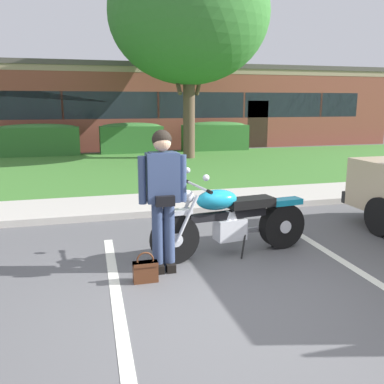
{
  "coord_description": "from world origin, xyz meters",
  "views": [
    {
      "loc": [
        -1.46,
        -3.63,
        2.0
      ],
      "look_at": [
        -0.05,
        1.55,
        0.85
      ],
      "focal_mm": 38.92,
      "sensor_mm": 36.0,
      "label": 1
    }
  ],
  "objects_px": {
    "hedge_center_right": "(215,136)",
    "shade_tree": "(189,15)",
    "hedge_left": "(38,140)",
    "handbag": "(145,270)",
    "hedge_center_left": "(131,138)",
    "brick_building": "(142,106)",
    "motorcycle": "(237,219)",
    "rider_person": "(163,191)"
  },
  "relations": [
    {
      "from": "motorcycle",
      "to": "handbag",
      "type": "relative_size",
      "value": 6.22
    },
    {
      "from": "handbag",
      "to": "shade_tree",
      "type": "distance_m",
      "value": 11.57
    },
    {
      "from": "motorcycle",
      "to": "rider_person",
      "type": "height_order",
      "value": "rider_person"
    },
    {
      "from": "rider_person",
      "to": "handbag",
      "type": "bearing_deg",
      "value": -133.71
    },
    {
      "from": "hedge_center_left",
      "to": "hedge_center_right",
      "type": "relative_size",
      "value": 0.91
    },
    {
      "from": "handbag",
      "to": "hedge_left",
      "type": "xyz_separation_m",
      "value": [
        -2.12,
        12.27,
        0.51
      ]
    },
    {
      "from": "handbag",
      "to": "brick_building",
      "type": "bearing_deg",
      "value": 81.51
    },
    {
      "from": "handbag",
      "to": "motorcycle",
      "type": "bearing_deg",
      "value": 23.5
    },
    {
      "from": "brick_building",
      "to": "hedge_left",
      "type": "bearing_deg",
      "value": -130.42
    },
    {
      "from": "rider_person",
      "to": "handbag",
      "type": "height_order",
      "value": "rider_person"
    },
    {
      "from": "hedge_left",
      "to": "hedge_center_right",
      "type": "height_order",
      "value": "same"
    },
    {
      "from": "rider_person",
      "to": "hedge_left",
      "type": "relative_size",
      "value": 0.56
    },
    {
      "from": "hedge_left",
      "to": "hedge_center_right",
      "type": "distance_m",
      "value": 7.02
    },
    {
      "from": "rider_person",
      "to": "hedge_left",
      "type": "height_order",
      "value": "rider_person"
    },
    {
      "from": "brick_building",
      "to": "hedge_center_right",
      "type": "bearing_deg",
      "value": -68.49
    },
    {
      "from": "handbag",
      "to": "hedge_center_right",
      "type": "height_order",
      "value": "hedge_center_right"
    },
    {
      "from": "shade_tree",
      "to": "brick_building",
      "type": "height_order",
      "value": "shade_tree"
    },
    {
      "from": "hedge_left",
      "to": "brick_building",
      "type": "relative_size",
      "value": 0.13
    },
    {
      "from": "hedge_center_left",
      "to": "brick_building",
      "type": "height_order",
      "value": "brick_building"
    },
    {
      "from": "rider_person",
      "to": "motorcycle",
      "type": "bearing_deg",
      "value": 15.61
    },
    {
      "from": "hedge_left",
      "to": "hedge_center_right",
      "type": "bearing_deg",
      "value": 0.0
    },
    {
      "from": "brick_building",
      "to": "shade_tree",
      "type": "bearing_deg",
      "value": -86.34
    },
    {
      "from": "rider_person",
      "to": "hedge_center_left",
      "type": "bearing_deg",
      "value": 84.7
    },
    {
      "from": "handbag",
      "to": "hedge_left",
      "type": "bearing_deg",
      "value": 99.82
    },
    {
      "from": "handbag",
      "to": "hedge_center_right",
      "type": "distance_m",
      "value": 13.22
    },
    {
      "from": "hedge_left",
      "to": "brick_building",
      "type": "bearing_deg",
      "value": 49.58
    },
    {
      "from": "shade_tree",
      "to": "hedge_left",
      "type": "distance_m",
      "value": 7.15
    },
    {
      "from": "brick_building",
      "to": "hedge_center_left",
      "type": "bearing_deg",
      "value": -102.89
    },
    {
      "from": "rider_person",
      "to": "hedge_center_left",
      "type": "relative_size",
      "value": 0.69
    },
    {
      "from": "rider_person",
      "to": "hedge_left",
      "type": "xyz_separation_m",
      "value": [
        -2.39,
        11.99,
        -0.34
      ]
    },
    {
      "from": "rider_person",
      "to": "hedge_center_left",
      "type": "height_order",
      "value": "rider_person"
    },
    {
      "from": "hedge_center_right",
      "to": "shade_tree",
      "type": "bearing_deg",
      "value": -127.75
    },
    {
      "from": "hedge_center_left",
      "to": "brick_building",
      "type": "bearing_deg",
      "value": 77.11
    },
    {
      "from": "motorcycle",
      "to": "hedge_center_left",
      "type": "xyz_separation_m",
      "value": [
        0.05,
        11.69,
        0.17
      ]
    },
    {
      "from": "hedge_center_left",
      "to": "hedge_center_right",
      "type": "distance_m",
      "value": 3.51
    },
    {
      "from": "hedge_left",
      "to": "hedge_center_left",
      "type": "relative_size",
      "value": 1.23
    },
    {
      "from": "rider_person",
      "to": "shade_tree",
      "type": "bearing_deg",
      "value": 73.45
    },
    {
      "from": "hedge_left",
      "to": "handbag",
      "type": "bearing_deg",
      "value": -80.18
    },
    {
      "from": "rider_person",
      "to": "brick_building",
      "type": "height_order",
      "value": "brick_building"
    },
    {
      "from": "motorcycle",
      "to": "hedge_center_right",
      "type": "height_order",
      "value": "hedge_center_right"
    },
    {
      "from": "shade_tree",
      "to": "hedge_center_left",
      "type": "bearing_deg",
      "value": 128.9
    },
    {
      "from": "rider_person",
      "to": "shade_tree",
      "type": "xyz_separation_m",
      "value": [
        2.9,
        9.77,
        3.92
      ]
    }
  ]
}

